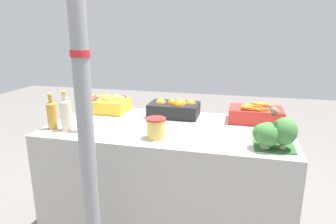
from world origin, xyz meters
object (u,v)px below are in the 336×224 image
broccoli_pile (272,134)px  juice_bottle_cloudy (66,114)px  carrot_crate (256,114)px  juice_bottle_amber (52,114)px  support_pole (80,55)px  orange_crate (175,108)px  sparrow_bird (274,110)px  juice_bottle_golden (81,113)px  pickle_jar (156,128)px  apple_crate (106,104)px

broccoli_pile → juice_bottle_cloudy: (-1.27, 0.03, 0.02)m
carrot_crate → juice_bottle_amber: size_ratio=1.55×
support_pole → orange_crate: bearing=75.3°
broccoli_pile → sparrow_bird: 0.13m
orange_crate → carrot_crate: bearing=-0.1°
orange_crate → juice_bottle_golden: 0.70m
orange_crate → broccoli_pile: bearing=-38.0°
pickle_jar → juice_bottle_cloudy: bearing=179.2°
juice_bottle_amber → apple_crate: bearing=72.3°
orange_crate → juice_bottle_amber: bearing=-146.2°
sparrow_bird → broccoli_pile: bearing=155.6°
apple_crate → sparrow_bird: sparrow_bird is taller
sparrow_bird → juice_bottle_golden: bearing=67.6°
juice_bottle_amber → sparrow_bird: 1.39m
broccoli_pile → juice_bottle_amber: bearing=178.6°
juice_bottle_amber → pickle_jar: juice_bottle_amber is taller
juice_bottle_cloudy → sparrow_bird: size_ratio=1.99×
juice_bottle_cloudy → juice_bottle_golden: 0.11m
juice_bottle_golden → carrot_crate: bearing=23.6°
support_pole → juice_bottle_amber: support_pole is taller
apple_crate → pickle_jar: apple_crate is taller
juice_bottle_cloudy → sparrow_bird: bearing=0.6°
orange_crate → carrot_crate: 0.59m
broccoli_pile → juice_bottle_golden: bearing=178.4°
juice_bottle_cloudy → juice_bottle_amber: bearing=-180.0°
broccoli_pile → juice_bottle_cloudy: size_ratio=0.91×
juice_bottle_amber → juice_bottle_golden: (0.22, 0.00, 0.02)m
support_pole → broccoli_pile: 1.07m
broccoli_pile → carrot_crate: bearing=97.2°
apple_crate → juice_bottle_amber: (-0.16, -0.49, 0.04)m
juice_bottle_cloudy → pickle_jar: 0.61m
support_pole → apple_crate: support_pole is taller
support_pole → apple_crate: bearing=109.8°
apple_crate → broccoli_pile: bearing=-23.0°
pickle_jar → broccoli_pile: bearing=-2.1°
apple_crate → broccoli_pile: 1.33m
orange_crate → sparrow_bird: bearing=-35.4°
apple_crate → broccoli_pile: broccoli_pile is taller
apple_crate → broccoli_pile: size_ratio=1.57×
orange_crate → juice_bottle_golden: bearing=-136.3°
apple_crate → pickle_jar: bearing=-41.5°
apple_crate → carrot_crate: apple_crate is taller
carrot_crate → sparrow_bird: bearing=-81.9°
juice_bottle_cloudy → broccoli_pile: bearing=-1.5°
juice_bottle_cloudy → juice_bottle_golden: size_ratio=0.90×
orange_crate → carrot_crate: orange_crate is taller
support_pole → pickle_jar: bearing=60.9°
orange_crate → juice_bottle_amber: juice_bottle_amber is taller
juice_bottle_amber → juice_bottle_golden: bearing=0.0°
carrot_crate → broccoli_pile: (0.07, -0.51, 0.03)m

